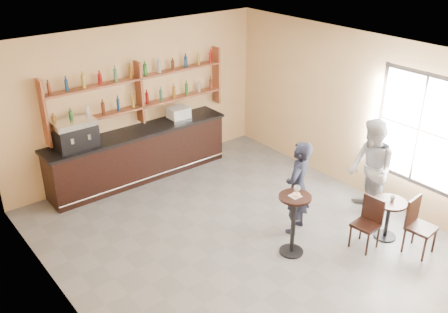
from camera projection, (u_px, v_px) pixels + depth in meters
floor at (243, 240)px, 8.69m from camera, size 7.00×7.00×0.00m
ceiling at (247, 59)px, 7.31m from camera, size 7.00×7.00×0.00m
wall_back at (137, 100)px, 10.48m from camera, size 7.00×0.00×7.00m
wall_left at (65, 221)px, 6.33m from camera, size 0.00×7.00×7.00m
wall_right at (363, 116)px, 9.67m from camera, size 0.00×7.00×7.00m
window_pane at (419, 130)px, 8.78m from camera, size 0.00×2.00×2.00m
window_frame at (419, 130)px, 8.77m from camera, size 0.04×1.70×2.10m
shelf_unit at (140, 92)px, 10.29m from camera, size 4.00×0.26×1.40m
liquor_bottles at (139, 84)px, 10.22m from camera, size 3.68×0.10×1.00m
bar_counter at (139, 154)px, 10.55m from camera, size 4.01×0.78×1.09m
espresso_machine at (75, 134)px, 9.47m from camera, size 0.79×0.52×0.55m
pastry_case at (179, 114)px, 10.83m from camera, size 0.47×0.38×0.28m
pedestal_table at (293, 225)px, 8.14m from camera, size 0.60×0.60×1.08m
napkin at (295, 196)px, 7.90m from camera, size 0.17×0.17×0.00m
donut at (296, 195)px, 7.89m from camera, size 0.16×0.16×0.05m
cup_pedestal at (297, 189)px, 8.03m from camera, size 0.13×0.13×0.09m
man_main at (298, 188)px, 8.61m from camera, size 0.73×0.61×1.71m
cafe_table at (387, 219)px, 8.62m from camera, size 0.73×0.73×0.72m
cup_cafe at (393, 198)px, 8.47m from camera, size 0.11×0.11×0.09m
chair_west at (366, 225)px, 8.31m from camera, size 0.43×0.43×0.90m
chair_south at (421, 228)px, 8.17m from camera, size 0.46×0.46×0.97m
patron_second at (371, 169)px, 9.06m from camera, size 1.07×1.15×1.88m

